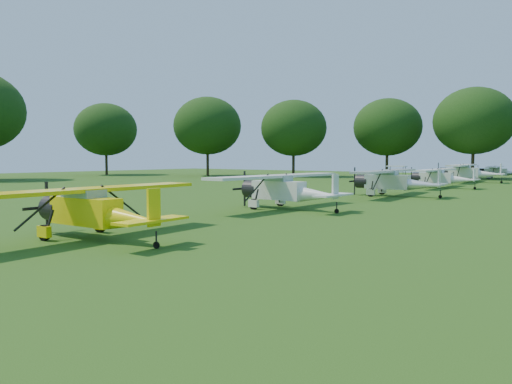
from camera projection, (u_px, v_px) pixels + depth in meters
ground at (210, 220)px, 24.22m from camera, size 160.00×160.00×0.00m
tree_belt at (272, 43)px, 21.62m from camera, size 137.36×130.27×14.52m
aircraft_2 at (94, 207)px, 18.49m from camera, size 6.61×10.52×2.07m
aircraft_3 at (286, 187)px, 29.31m from camera, size 7.00×11.13×2.20m
aircraft_4 at (394, 180)px, 38.98m from camera, size 7.14×11.39×2.24m
aircraft_5 at (441, 176)px, 49.48m from camera, size 6.48×10.30×2.03m
aircraft_6 at (468, 171)px, 60.55m from camera, size 7.59×12.07×2.37m
aircraft_7 at (499, 171)px, 70.92m from camera, size 6.19×9.87×1.94m
golf_cart at (396, 177)px, 60.43m from camera, size 2.55×1.77×2.02m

